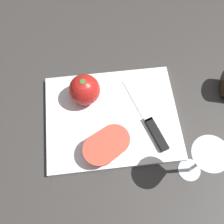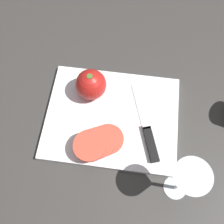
{
  "view_description": "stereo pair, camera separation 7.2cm",
  "coord_description": "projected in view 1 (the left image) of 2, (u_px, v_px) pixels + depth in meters",
  "views": [
    {
      "loc": [
        -0.05,
        -0.28,
        0.71
      ],
      "look_at": [
        -0.01,
        0.01,
        0.05
      ],
      "focal_mm": 42.0,
      "sensor_mm": 36.0,
      "label": 1
    },
    {
      "loc": [
        0.02,
        -0.28,
        0.71
      ],
      "look_at": [
        -0.01,
        0.01,
        0.05
      ],
      "focal_mm": 42.0,
      "sensor_mm": 36.0,
      "label": 2
    }
  ],
  "objects": [
    {
      "name": "knife",
      "position": [
        152.0,
        127.0,
        0.73
      ],
      "size": [
        0.1,
        0.24,
        0.01
      ],
      "rotation": [
        0.0,
        0.0,
        1.89
      ],
      "color": "silver",
      "rests_on": "cutting_board"
    },
    {
      "name": "whole_tomato",
      "position": [
        85.0,
        90.0,
        0.74
      ],
      "size": [
        0.09,
        0.09,
        0.09
      ],
      "color": "red",
      "rests_on": "cutting_board"
    },
    {
      "name": "tomato_slice_stack_near",
      "position": [
        107.0,
        144.0,
        0.7
      ],
      "size": [
        0.13,
        0.12,
        0.04
      ],
      "color": "#DB4C38",
      "rests_on": "cutting_board"
    },
    {
      "name": "cutting_board",
      "position": [
        112.0,
        117.0,
        0.76
      ],
      "size": [
        0.38,
        0.3,
        0.02
      ],
      "color": "white",
      "rests_on": "ground_plane"
    },
    {
      "name": "ground_plane",
      "position": [
        117.0,
        122.0,
        0.76
      ],
      "size": [
        3.0,
        3.0,
        0.0
      ],
      "primitive_type": "plane",
      "color": "#383533"
    },
    {
      "name": "wine_glass",
      "position": [
        204.0,
        159.0,
        0.59
      ],
      "size": [
        0.08,
        0.08,
        0.17
      ],
      "color": "silver",
      "rests_on": "ground_plane"
    }
  ]
}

